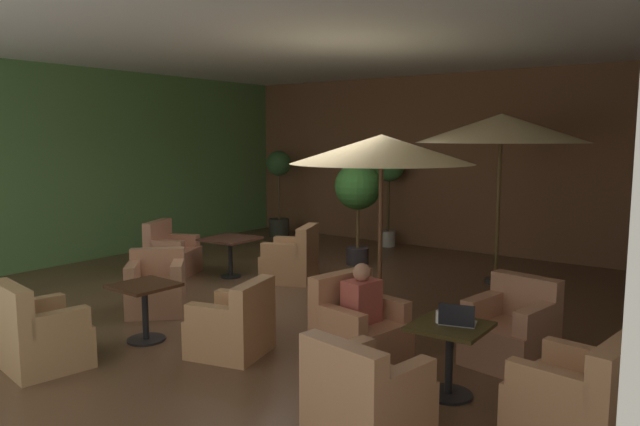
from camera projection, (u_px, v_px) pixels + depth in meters
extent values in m
cube|color=brown|center=(300.00, 300.00, 8.38)|extent=(9.84, 9.70, 0.02)
cube|color=brown|center=(446.00, 162.00, 11.99)|extent=(9.84, 0.08, 3.55)
cube|color=#568446|center=(94.00, 165.00, 11.02)|extent=(0.08, 9.70, 3.55)
cube|color=silver|center=(299.00, 40.00, 7.92)|extent=(9.84, 9.70, 0.06)
cylinder|color=black|center=(448.00, 394.00, 5.26)|extent=(0.43, 0.43, 0.02)
cylinder|color=black|center=(449.00, 362.00, 5.22)|extent=(0.07, 0.07, 0.62)
cube|color=#3D3115|center=(450.00, 326.00, 5.18)|extent=(0.64, 0.64, 0.03)
cube|color=tan|center=(361.00, 342.00, 6.01)|extent=(0.89, 0.92, 0.42)
cube|color=tan|center=(341.00, 294.00, 6.17)|extent=(0.31, 0.81, 0.46)
cube|color=tan|center=(386.00, 307.00, 6.17)|extent=(0.60, 0.24, 0.21)
cube|color=tan|center=(341.00, 320.00, 5.72)|extent=(0.60, 0.24, 0.21)
cube|color=#B17A55|center=(369.00, 409.00, 4.50)|extent=(0.87, 0.87, 0.45)
cube|color=#B17A55|center=(342.00, 368.00, 4.25)|extent=(0.77, 0.29, 0.37)
cube|color=#B17A55|center=(344.00, 357.00, 4.71)|extent=(0.24, 0.61, 0.19)
cube|color=#B17A55|center=(405.00, 379.00, 4.27)|extent=(0.24, 0.61, 0.19)
cube|color=tan|center=(570.00, 411.00, 4.50)|extent=(0.89, 0.87, 0.43)
cube|color=tan|center=(616.00, 370.00, 4.23)|extent=(0.28, 0.78, 0.39)
cube|color=tan|center=(548.00, 382.00, 4.26)|extent=(0.63, 0.21, 0.20)
cube|color=tan|center=(583.00, 358.00, 4.71)|extent=(0.63, 0.21, 0.20)
cube|color=tan|center=(509.00, 344.00, 5.97)|extent=(0.85, 0.91, 0.43)
cube|color=tan|center=(526.00, 296.00, 6.13)|extent=(0.74, 0.30, 0.44)
cube|color=tan|center=(535.00, 319.00, 5.69)|extent=(0.26, 0.64, 0.24)
cube|color=tan|center=(483.00, 307.00, 6.10)|extent=(0.26, 0.64, 0.24)
cylinder|color=black|center=(231.00, 276.00, 9.71)|extent=(0.34, 0.34, 0.02)
cylinder|color=black|center=(230.00, 258.00, 9.67)|extent=(0.07, 0.07, 0.62)
cube|color=#43251C|center=(230.00, 239.00, 9.63)|extent=(0.83, 0.83, 0.03)
cube|color=tan|center=(289.00, 267.00, 9.44)|extent=(1.01, 1.00, 0.44)
cube|color=tan|center=(308.00, 240.00, 9.31)|extent=(0.45, 0.77, 0.46)
cube|color=tan|center=(281.00, 251.00, 9.11)|extent=(0.62, 0.36, 0.22)
cube|color=tan|center=(292.00, 244.00, 9.71)|extent=(0.62, 0.36, 0.22)
cube|color=tan|center=(174.00, 261.00, 9.90)|extent=(0.95, 0.97, 0.43)
cube|color=tan|center=(158.00, 234.00, 9.90)|extent=(0.45, 0.75, 0.47)
cube|color=tan|center=(183.00, 240.00, 10.14)|extent=(0.57, 0.37, 0.20)
cube|color=tan|center=(167.00, 246.00, 9.56)|extent=(0.57, 0.37, 0.20)
cylinder|color=black|center=(146.00, 339.00, 6.68)|extent=(0.43, 0.43, 0.02)
cylinder|color=black|center=(145.00, 314.00, 6.65)|extent=(0.07, 0.07, 0.62)
cube|color=#412516|center=(144.00, 286.00, 6.60)|extent=(0.65, 0.65, 0.03)
cube|color=tan|center=(230.00, 335.00, 6.26)|extent=(0.88, 0.88, 0.41)
cube|color=tan|center=(253.00, 301.00, 6.10)|extent=(0.33, 0.73, 0.40)
cube|color=tan|center=(212.00, 315.00, 5.97)|extent=(0.58, 0.28, 0.19)
cube|color=tan|center=(240.00, 300.00, 6.50)|extent=(0.58, 0.28, 0.19)
cube|color=#AD7857|center=(156.00, 296.00, 7.73)|extent=(1.02, 1.02, 0.44)
cube|color=#AD7857|center=(158.00, 262.00, 7.96)|extent=(0.61, 0.62, 0.37)
cube|color=#AD7857|center=(178.00, 271.00, 7.69)|extent=(0.51, 0.50, 0.23)
cube|color=#AD7857|center=(132.00, 273.00, 7.60)|extent=(0.51, 0.50, 0.23)
cube|color=tan|center=(45.00, 346.00, 5.90)|extent=(0.87, 0.83, 0.42)
cube|color=tan|center=(12.00, 309.00, 5.65)|extent=(0.79, 0.28, 0.47)
cube|color=tan|center=(36.00, 308.00, 6.11)|extent=(0.22, 0.57, 0.21)
cube|color=tan|center=(60.00, 322.00, 5.66)|extent=(0.22, 0.57, 0.21)
cylinder|color=#2D2D2D|center=(379.00, 305.00, 7.97)|extent=(0.32, 0.32, 0.08)
cylinder|color=brown|center=(380.00, 224.00, 7.83)|extent=(0.06, 0.06, 2.27)
cone|color=#D7BC82|center=(381.00, 149.00, 7.70)|extent=(2.42, 2.42, 0.38)
cylinder|color=#2D2D2D|center=(495.00, 281.00, 9.28)|extent=(0.32, 0.32, 0.08)
cylinder|color=brown|center=(498.00, 202.00, 9.12)|extent=(0.06, 0.06, 2.59)
cone|color=#D4BB88|center=(501.00, 128.00, 8.98)|extent=(2.59, 2.59, 0.44)
cylinder|color=#31332A|center=(279.00, 228.00, 13.64)|extent=(0.46, 0.46, 0.41)
cylinder|color=brown|center=(279.00, 196.00, 13.55)|extent=(0.06, 0.06, 1.03)
sphere|color=#325A2F|center=(279.00, 163.00, 13.45)|extent=(0.57, 0.57, 0.57)
cylinder|color=#352F35|center=(357.00, 256.00, 10.67)|extent=(0.40, 0.40, 0.31)
cylinder|color=brown|center=(358.00, 227.00, 10.60)|extent=(0.06, 0.06, 0.75)
sphere|color=#326C29|center=(358.00, 186.00, 10.50)|extent=(0.84, 0.84, 0.84)
cylinder|color=silver|center=(388.00, 239.00, 12.42)|extent=(0.32, 0.32, 0.32)
cylinder|color=brown|center=(388.00, 205.00, 12.33)|extent=(0.06, 0.06, 1.10)
sphere|color=#448742|center=(389.00, 165.00, 12.22)|extent=(0.66, 0.66, 0.66)
cube|color=#B24C40|center=(362.00, 301.00, 5.96)|extent=(0.32, 0.40, 0.43)
sphere|color=#AF7459|center=(362.00, 272.00, 5.92)|extent=(0.18, 0.18, 0.18)
cylinder|color=white|center=(440.00, 317.00, 5.23)|extent=(0.08, 0.08, 0.11)
cube|color=#9EA0A5|center=(458.00, 323.00, 5.22)|extent=(0.36, 0.29, 0.01)
cube|color=black|center=(456.00, 315.00, 5.10)|extent=(0.30, 0.09, 0.19)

